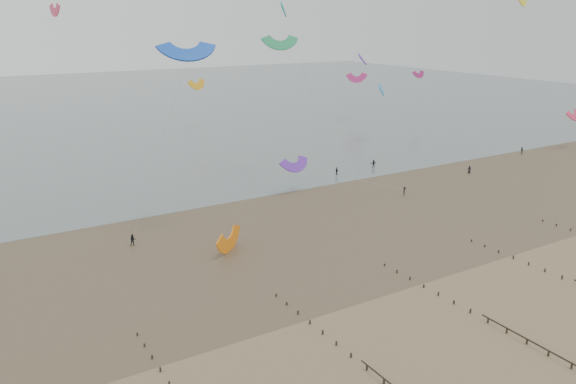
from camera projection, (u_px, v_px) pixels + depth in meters
name	position (u px, v px, depth m)	size (l,w,h in m)	color
ground	(423.00, 308.00, 68.92)	(500.00, 500.00, 0.00)	brown
sea_and_shore	(261.00, 229.00, 95.08)	(500.00, 665.00, 0.03)	#475654
kitesurfers	(383.00, 178.00, 122.51)	(107.23, 21.78, 1.89)	black
grounded_kite	(230.00, 251.00, 86.12)	(6.73, 3.52, 5.12)	orange
kites_airborne	(91.00, 80.00, 125.71)	(231.09, 125.67, 38.42)	#F1A517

